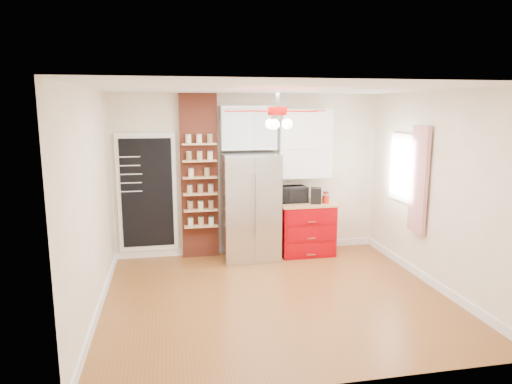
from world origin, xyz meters
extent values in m
plane|color=brown|center=(0.00, 0.00, 0.00)|extent=(4.50, 4.50, 0.00)
plane|color=white|center=(0.00, 0.00, 2.70)|extent=(4.50, 4.50, 0.00)
cube|color=#F8EDC7|center=(0.00, 2.00, 1.35)|extent=(4.50, 0.02, 2.70)
cube|color=#F8EDC7|center=(0.00, -2.00, 1.35)|extent=(4.50, 0.02, 2.70)
cube|color=#F8EDC7|center=(-2.25, 0.00, 1.35)|extent=(0.02, 4.00, 2.70)
cube|color=#F8EDC7|center=(2.25, 0.00, 1.35)|extent=(0.02, 4.00, 2.70)
cube|color=white|center=(-1.70, 1.97, 1.10)|extent=(0.95, 0.04, 1.95)
cube|color=black|center=(-1.70, 1.95, 1.10)|extent=(0.82, 0.02, 1.78)
cube|color=brown|center=(-0.85, 1.92, 1.35)|extent=(0.60, 0.16, 2.70)
cube|color=silver|center=(-0.05, 1.63, 0.88)|extent=(0.90, 0.70, 1.75)
cube|color=white|center=(-0.05, 1.82, 2.15)|extent=(0.90, 0.35, 0.70)
cube|color=#9C0007|center=(0.92, 1.68, 0.43)|extent=(0.90, 0.60, 0.86)
cube|color=tan|center=(0.92, 1.68, 0.88)|extent=(0.94, 0.64, 0.04)
cube|color=white|center=(0.92, 1.85, 1.88)|extent=(0.90, 0.30, 1.15)
cube|color=white|center=(2.23, 0.90, 1.55)|extent=(0.04, 0.75, 1.05)
cube|color=#AA1716|center=(2.18, 0.35, 1.45)|extent=(0.06, 0.40, 1.55)
cylinder|color=silver|center=(0.00, 0.00, 2.55)|extent=(0.05, 0.05, 0.20)
cylinder|color=#B40E0B|center=(0.00, 0.00, 2.43)|extent=(0.24, 0.24, 0.10)
sphere|color=white|center=(0.00, 0.00, 2.27)|extent=(0.13, 0.13, 0.13)
imported|color=black|center=(0.69, 1.75, 1.03)|extent=(0.50, 0.36, 0.27)
cube|color=black|center=(1.05, 1.58, 1.03)|extent=(0.22, 0.24, 0.26)
cylinder|color=#AE1C09|center=(1.21, 1.56, 0.97)|extent=(0.12, 0.12, 0.13)
cylinder|color=red|center=(1.29, 1.76, 0.98)|extent=(0.11, 0.11, 0.16)
cylinder|color=beige|center=(-0.99, 1.75, 1.44)|extent=(0.11, 0.11, 0.13)
cylinder|color=#947D4B|center=(-0.74, 1.80, 1.44)|extent=(0.11, 0.11, 0.13)
camera|label=1|loc=(-1.34, -5.54, 2.47)|focal=32.00mm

